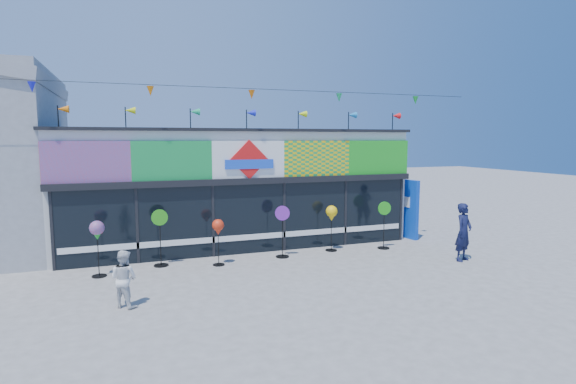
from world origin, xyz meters
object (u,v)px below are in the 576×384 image
blue_sign (407,209)px  spinner_3 (282,230)px  adult_man (464,232)px  spinner_2 (218,229)px  spinner_5 (384,224)px  spinner_1 (160,236)px  child (124,279)px  spinner_0 (97,232)px  spinner_4 (332,215)px

blue_sign → spinner_3: bearing=-177.4°
adult_man → spinner_2: bearing=141.7°
spinner_2 → spinner_5: size_ratio=0.85×
spinner_1 → child: (-1.01, -3.11, -0.25)m
adult_man → child: bearing=160.8°
spinner_2 → spinner_3: spinner_3 is taller
blue_sign → spinner_0: blue_sign is taller
spinner_0 → child: (0.67, -2.61, -0.59)m
spinner_4 → spinner_3: bearing=-172.9°
spinner_2 → child: size_ratio=1.07×
blue_sign → spinner_2: size_ratio=1.60×
spinner_5 → adult_man: 2.64m
spinner_3 → spinner_1: bearing=175.7°
spinner_2 → spinner_5: 5.77m
spinner_0 → spinner_4: spinner_0 is taller
spinner_1 → spinner_4: 5.56m
spinner_0 → spinner_1: 1.79m
spinner_1 → spinner_5: bearing=-3.0°
blue_sign → spinner_2: 7.62m
spinner_3 → child: size_ratio=1.27×
spinner_4 → spinner_5: (1.84, -0.33, -0.37)m
spinner_4 → spinner_1: bearing=179.4°
blue_sign → spinner_1: bearing=176.2°
spinner_5 → child: (-8.40, -2.73, -0.21)m
spinner_2 → spinner_1: bearing=162.8°
blue_sign → spinner_0: bearing=178.0°
spinner_0 → child: bearing=-75.6°
spinner_2 → spinner_4: 3.95m
blue_sign → spinner_3: 5.52m
spinner_1 → spinner_4: size_ratio=1.10×
spinner_1 → child: spinner_1 is taller
spinner_1 → spinner_4: bearing=-0.6°
spinner_0 → child: 2.76m
spinner_3 → child: bearing=-149.1°
spinner_0 → spinner_5: 9.07m
child → blue_sign: bearing=-120.0°
blue_sign → spinner_4: bearing=-175.1°
blue_sign → spinner_2: blue_sign is taller
child → spinner_0: bearing=-36.9°
spinner_5 → adult_man: adult_man is taller
spinner_3 → spinner_4: bearing=7.1°
spinner_4 → spinner_5: 1.90m
spinner_1 → spinner_5: (7.39, -0.38, -0.04)m
spinner_0 → spinner_4: (7.23, 0.45, -0.01)m
blue_sign → spinner_4: 3.69m
spinner_3 → spinner_5: size_ratio=1.02×
child → spinner_1: bearing=-69.3°
spinner_1 → adult_man: bearing=-16.2°
spinner_1 → adult_man: (8.86, -2.57, -0.00)m
spinner_5 → adult_man: (1.47, -2.19, 0.04)m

